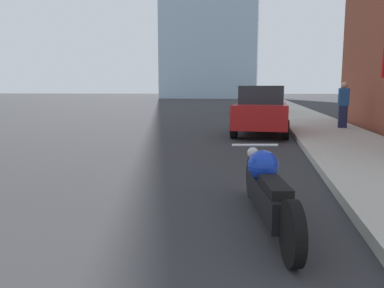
{
  "coord_description": "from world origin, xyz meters",
  "views": [
    {
      "loc": [
        2.47,
        0.72,
        1.5
      ],
      "look_at": [
        1.44,
        6.32,
        0.68
      ],
      "focal_mm": 35.0,
      "sensor_mm": 36.0,
      "label": 1
    }
  ],
  "objects_px": {
    "parked_car_green": "(259,97)",
    "pedestrian": "(343,104)",
    "motorcycle": "(267,189)",
    "parked_car_red": "(261,111)",
    "parked_car_yellow": "(261,100)"
  },
  "relations": [
    {
      "from": "parked_car_green",
      "to": "pedestrian",
      "type": "bearing_deg",
      "value": -83.88
    },
    {
      "from": "motorcycle",
      "to": "parked_car_green",
      "type": "relative_size",
      "value": 0.61
    },
    {
      "from": "parked_car_red",
      "to": "pedestrian",
      "type": "xyz_separation_m",
      "value": [
        2.95,
        1.46,
        0.18
      ]
    },
    {
      "from": "motorcycle",
      "to": "parked_car_red",
      "type": "bearing_deg",
      "value": 79.97
    },
    {
      "from": "parked_car_red",
      "to": "parked_car_yellow",
      "type": "bearing_deg",
      "value": 92.13
    },
    {
      "from": "pedestrian",
      "to": "parked_car_green",
      "type": "bearing_deg",
      "value": 97.8
    },
    {
      "from": "motorcycle",
      "to": "parked_car_yellow",
      "type": "xyz_separation_m",
      "value": [
        -0.11,
        21.29,
        0.48
      ]
    },
    {
      "from": "parked_car_red",
      "to": "parked_car_green",
      "type": "height_order",
      "value": "parked_car_green"
    },
    {
      "from": "motorcycle",
      "to": "parked_car_yellow",
      "type": "relative_size",
      "value": 0.57
    },
    {
      "from": "parked_car_red",
      "to": "pedestrian",
      "type": "relative_size",
      "value": 2.4
    },
    {
      "from": "parked_car_green",
      "to": "pedestrian",
      "type": "xyz_separation_m",
      "value": [
        3.16,
        -23.1,
        0.13
      ]
    },
    {
      "from": "motorcycle",
      "to": "parked_car_green",
      "type": "distance_m",
      "value": 33.39
    },
    {
      "from": "parked_car_yellow",
      "to": "parked_car_green",
      "type": "distance_m",
      "value": 12.09
    },
    {
      "from": "motorcycle",
      "to": "pedestrian",
      "type": "height_order",
      "value": "pedestrian"
    },
    {
      "from": "motorcycle",
      "to": "parked_car_green",
      "type": "xyz_separation_m",
      "value": [
        -0.28,
        33.38,
        0.5
      ]
    }
  ]
}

